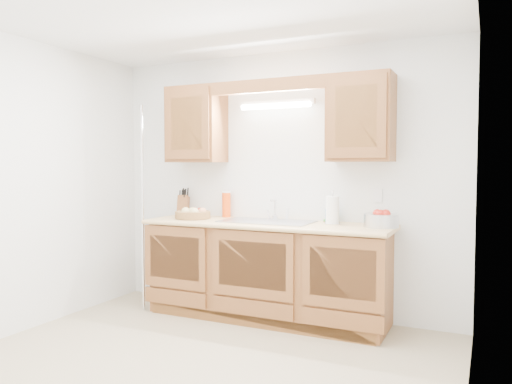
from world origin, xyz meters
The scene contains 17 objects.
room centered at (0.00, 0.00, 1.25)m, with size 3.52×3.50×2.50m.
base_cabinets centered at (0.00, 1.20, 0.44)m, with size 2.20×0.60×0.86m, color brown.
countertop centered at (0.00, 1.19, 0.88)m, with size 2.30×0.63×0.04m, color #DEAD74.
upper_cabinet_left centered at (-0.83, 1.33, 1.83)m, with size 0.55×0.33×0.75m, color brown.
upper_cabinet_right centered at (0.83, 1.33, 1.83)m, with size 0.55×0.33×0.75m, color brown.
valance centered at (0.00, 1.19, 2.14)m, with size 2.20×0.05×0.12m, color brown.
fluorescent_fixture centered at (0.00, 1.42, 2.00)m, with size 0.76×0.08×0.08m.
sink centered at (0.00, 1.21, 0.83)m, with size 0.84×0.46×0.36m.
wire_shelf_pole centered at (-1.20, 0.94, 1.00)m, with size 0.03×0.03×2.00m, color silver.
outlet_plate centered at (0.95, 1.49, 1.15)m, with size 0.08×0.01×0.12m, color white.
fruit_basket centered at (-0.77, 1.16, 0.95)m, with size 0.46×0.46×0.11m.
knife_block centered at (-1.03, 1.39, 1.01)m, with size 0.15×0.19×0.30m.
orange_canister centered at (-0.54, 1.42, 1.03)m, with size 0.10×0.10×0.26m.
soap_bottle centered at (0.54, 1.43, 0.99)m, with size 0.08×0.08×0.18m, color #2777C5.
sponge centered at (0.54, 1.44, 0.91)m, with size 0.13×0.09×0.03m.
paper_towel centered at (0.60, 1.27, 1.02)m, with size 0.15×0.15×0.30m.
apple_bowl centered at (1.03, 1.25, 0.97)m, with size 0.32×0.32×0.15m.
Camera 1 is at (1.84, -2.97, 1.41)m, focal length 35.00 mm.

